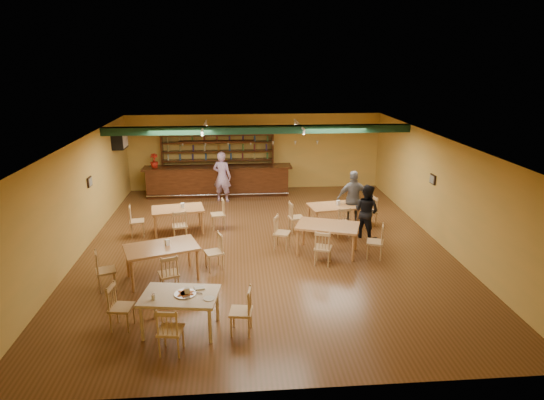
{
  "coord_description": "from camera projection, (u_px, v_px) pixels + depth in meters",
  "views": [
    {
      "loc": [
        -0.76,
        -12.13,
        5.11
      ],
      "look_at": [
        0.25,
        0.6,
        1.15
      ],
      "focal_mm": 30.43,
      "sensor_mm": 36.0,
      "label": 1
    }
  ],
  "objects": [
    {
      "name": "picture_left",
      "position": [
        90.0,
        182.0,
        13.2
      ],
      "size": [
        0.04,
        0.34,
        0.28
      ],
      "primitive_type": "cube",
      "color": "black",
      "rests_on": "wall_left"
    },
    {
      "name": "floor",
      "position": [
        265.0,
        245.0,
        13.12
      ],
      "size": [
        12.0,
        12.0,
        0.0
      ],
      "primitive_type": "plane",
      "color": "#573618",
      "rests_on": "ground"
    },
    {
      "name": "napkin_stack",
      "position": [
        199.0,
        288.0,
        9.02
      ],
      "size": [
        0.23,
        0.19,
        0.03
      ],
      "primitive_type": "cube",
      "rotation": [
        0.0,
        0.0,
        0.2
      ],
      "color": "white",
      "rests_on": "near_table"
    },
    {
      "name": "parmesan_shaker",
      "position": [
        153.0,
        297.0,
        8.6
      ],
      "size": [
        0.08,
        0.08,
        0.11
      ],
      "primitive_type": "cylinder",
      "rotation": [
        0.0,
        0.0,
        -0.14
      ],
      "color": "#EAE5C6",
      "rests_on": "near_table"
    },
    {
      "name": "side_plate",
      "position": [
        209.0,
        298.0,
        8.65
      ],
      "size": [
        0.25,
        0.25,
        0.01
      ],
      "primitive_type": "cylinder",
      "rotation": [
        0.0,
        0.0,
        -0.14
      ],
      "color": "white",
      "rests_on": "near_table"
    },
    {
      "name": "patron_right_b",
      "position": [
        353.0,
        199.0,
        14.33
      ],
      "size": [
        1.06,
        0.46,
        1.79
      ],
      "primitive_type": "imported",
      "rotation": [
        0.0,
        0.0,
        3.11
      ],
      "color": "slate",
      "rests_on": "ground"
    },
    {
      "name": "patron_bar",
      "position": [
        222.0,
        177.0,
        16.87
      ],
      "size": [
        0.79,
        0.65,
        1.87
      ],
      "primitive_type": "imported",
      "rotation": [
        0.0,
        0.0,
        2.81
      ],
      "color": "purple",
      "rests_on": "ground"
    },
    {
      "name": "near_table",
      "position": [
        181.0,
        312.0,
        8.92
      ],
      "size": [
        1.56,
        1.13,
        0.78
      ],
      "primitive_type": "cube",
      "rotation": [
        0.0,
        0.0,
        -0.14
      ],
      "color": "beige",
      "rests_on": "ground"
    },
    {
      "name": "poinsettia",
      "position": [
        154.0,
        161.0,
        17.32
      ],
      "size": [
        0.38,
        0.38,
        0.53
      ],
      "primitive_type": "imported",
      "rotation": [
        0.0,
        0.0,
        0.35
      ],
      "color": "#B21D10",
      "rests_on": "bar_counter"
    },
    {
      "name": "bar_counter",
      "position": [
        218.0,
        181.0,
        17.75
      ],
      "size": [
        5.65,
        0.85,
        1.13
      ],
      "primitive_type": "cube",
      "color": "black",
      "rests_on": "ground"
    },
    {
      "name": "dining_table_c",
      "position": [
        162.0,
        262.0,
        11.02
      ],
      "size": [
        1.9,
        1.49,
        0.83
      ],
      "primitive_type": "cube",
      "rotation": [
        0.0,
        0.0,
        0.34
      ],
      "color": "#AA6A3C",
      "rests_on": "ground"
    },
    {
      "name": "pizza_tray",
      "position": [
        185.0,
        294.0,
        8.81
      ],
      "size": [
        0.47,
        0.47,
        0.01
      ],
      "primitive_type": "cylinder",
      "rotation": [
        0.0,
        0.0,
        -0.18
      ],
      "color": "silver",
      "rests_on": "near_table"
    },
    {
      "name": "ac_unit",
      "position": [
        120.0,
        140.0,
        16.06
      ],
      "size": [
        0.34,
        0.7,
        0.48
      ],
      "primitive_type": "cube",
      "color": "white",
      "rests_on": "wall_left"
    },
    {
      "name": "back_bar_hutch",
      "position": [
        218.0,
        163.0,
        18.18
      ],
      "size": [
        4.37,
        0.4,
        2.28
      ],
      "primitive_type": "cube",
      "color": "black",
      "rests_on": "ground"
    },
    {
      "name": "dining_table_b",
      "position": [
        333.0,
        217.0,
        14.29
      ],
      "size": [
        1.63,
        1.13,
        0.75
      ],
      "primitive_type": "cube",
      "rotation": [
        0.0,
        0.0,
        0.16
      ],
      "color": "#AA6A3C",
      "rests_on": "ground"
    },
    {
      "name": "pizza_server",
      "position": [
        193.0,
        292.0,
        8.86
      ],
      "size": [
        0.33,
        0.19,
        0.0
      ],
      "primitive_type": "cube",
      "rotation": [
        0.0,
        0.0,
        -0.35
      ],
      "color": "silver",
      "rests_on": "pizza_tray"
    },
    {
      "name": "ceiling_beam",
      "position": [
        259.0,
        130.0,
        14.94
      ],
      "size": [
        10.0,
        0.3,
        0.25
      ],
      "primitive_type": "cube",
      "color": "black",
      "rests_on": "ceiling"
    },
    {
      "name": "patron_right_a",
      "position": [
        366.0,
        211.0,
        13.47
      ],
      "size": [
        0.98,
        0.99,
        1.61
      ],
      "primitive_type": "imported",
      "rotation": [
        0.0,
        0.0,
        2.29
      ],
      "color": "black",
      "rests_on": "ground"
    },
    {
      "name": "dining_table_a",
      "position": [
        178.0,
        220.0,
        14.0
      ],
      "size": [
        1.66,
        1.17,
        0.76
      ],
      "primitive_type": "cube",
      "rotation": [
        0.0,
        0.0,
        0.18
      ],
      "color": "#AA6A3C",
      "rests_on": "ground"
    },
    {
      "name": "track_rail_left",
      "position": [
        204.0,
        126.0,
        15.35
      ],
      "size": [
        0.05,
        2.5,
        0.05
      ],
      "primitive_type": "cube",
      "color": "white",
      "rests_on": "ceiling"
    },
    {
      "name": "picture_right",
      "position": [
        433.0,
        179.0,
        13.47
      ],
      "size": [
        0.04,
        0.34,
        0.28
      ],
      "primitive_type": "cube",
      "color": "black",
      "rests_on": "wall_right"
    },
    {
      "name": "track_rail_right",
      "position": [
        299.0,
        124.0,
        15.6
      ],
      "size": [
        0.05,
        2.5,
        0.05
      ],
      "primitive_type": "cube",
      "color": "white",
      "rests_on": "ceiling"
    },
    {
      "name": "dining_table_d",
      "position": [
        327.0,
        239.0,
        12.48
      ],
      "size": [
        1.87,
        1.47,
        0.82
      ],
      "primitive_type": "cube",
      "rotation": [
        0.0,
        0.0,
        -0.34
      ],
      "color": "#AA6A3C",
      "rests_on": "ground"
    }
  ]
}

